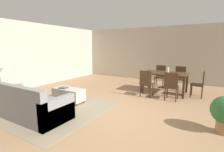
{
  "coord_description": "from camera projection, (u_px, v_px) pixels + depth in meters",
  "views": [
    {
      "loc": [
        1.98,
        -3.47,
        1.71
      ],
      "look_at": [
        -0.6,
        0.88,
        0.82
      ],
      "focal_mm": 26.65,
      "sensor_mm": 36.0,
      "label": 1
    }
  ],
  "objects": [
    {
      "name": "dining_chair_near_left",
      "position": [
        146.0,
        82.0,
        5.69
      ],
      "size": [
        0.41,
        0.41,
        0.92
      ],
      "color": "#422B1C",
      "rests_on": "ground_plane"
    },
    {
      "name": "dining_chair_far_left",
      "position": [
        160.0,
        75.0,
        7.17
      ],
      "size": [
        0.42,
        0.42,
        0.92
      ],
      "color": "#422B1C",
      "rests_on": "ground_plane"
    },
    {
      "name": "wall_left",
      "position": [
        24.0,
        56.0,
        6.68
      ],
      "size": [
        0.12,
        11.0,
        2.7
      ],
      "primitive_type": "cube",
      "color": "#BCB2A0",
      "rests_on": "ground_plane"
    },
    {
      "name": "book_on_ottoman",
      "position": [
        64.0,
        88.0,
        5.19
      ],
      "size": [
        0.28,
        0.23,
        0.03
      ],
      "primitive_type": "cube",
      "rotation": [
        0.0,
        0.0,
        0.14
      ],
      "color": "#3F4C72",
      "rests_on": "ottoman_table"
    },
    {
      "name": "dining_chair_near_right",
      "position": [
        171.0,
        85.0,
        5.27
      ],
      "size": [
        0.4,
        0.4,
        0.92
      ],
      "color": "#422B1C",
      "rests_on": "ground_plane"
    },
    {
      "name": "dining_chair_head_east",
      "position": [
        200.0,
        82.0,
        5.61
      ],
      "size": [
        0.41,
        0.41,
        0.92
      ],
      "color": "#422B1C",
      "rests_on": "ground_plane"
    },
    {
      "name": "side_table",
      "position": [
        1.0,
        90.0,
        4.89
      ],
      "size": [
        0.4,
        0.4,
        0.59
      ],
      "color": "olive",
      "rests_on": "ground_plane"
    },
    {
      "name": "couch",
      "position": [
        27.0,
        105.0,
        4.12
      ],
      "size": [
        2.22,
        0.92,
        0.86
      ],
      "color": "gray",
      "rests_on": "ground_plane"
    },
    {
      "name": "wall_back",
      "position": [
        165.0,
        54.0,
        8.24
      ],
      "size": [
        9.0,
        0.12,
        2.7
      ],
      "primitive_type": "cube",
      "color": "#BCB2A0",
      "rests_on": "ground_plane"
    },
    {
      "name": "vase_centerpiece",
      "position": [
        168.0,
        70.0,
        6.12
      ],
      "size": [
        0.09,
        0.09,
        0.2
      ],
      "primitive_type": "cylinder",
      "color": "silver",
      "rests_on": "dining_table"
    },
    {
      "name": "area_rug",
      "position": [
        52.0,
        107.0,
        4.74
      ],
      "size": [
        3.0,
        2.8,
        0.01
      ],
      "primitive_type": "cube",
      "color": "gray",
      "rests_on": "ground_plane"
    },
    {
      "name": "dining_chair_far_right",
      "position": [
        180.0,
        76.0,
        6.76
      ],
      "size": [
        0.4,
        0.4,
        0.92
      ],
      "color": "#422B1C",
      "rests_on": "ground_plane"
    },
    {
      "name": "ground_plane",
      "position": [
        115.0,
        115.0,
        4.24
      ],
      "size": [
        10.8,
        10.8,
        0.0
      ],
      "primitive_type": "plane",
      "color": "#9E7A56"
    },
    {
      "name": "dining_table",
      "position": [
        165.0,
        75.0,
        6.18
      ],
      "size": [
        1.57,
        0.99,
        0.76
      ],
      "color": "#422B1C",
      "rests_on": "ground_plane"
    },
    {
      "name": "ottoman_table",
      "position": [
        69.0,
        94.0,
        5.22
      ],
      "size": [
        1.03,
        0.45,
        0.43
      ],
      "color": "#B7AD9E",
      "rests_on": "ground_plane"
    }
  ]
}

